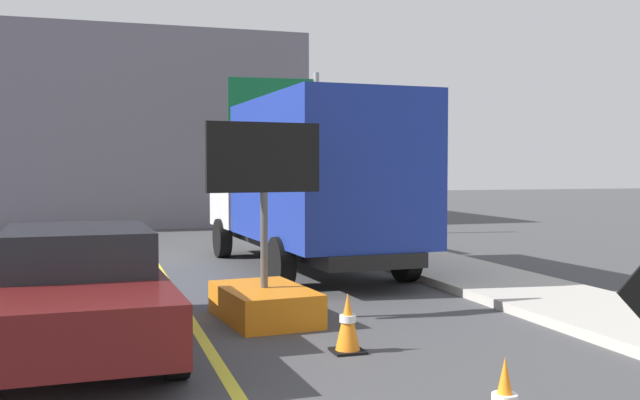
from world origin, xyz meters
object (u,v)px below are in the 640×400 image
at_px(box_truck, 309,180).
at_px(traffic_cone_mid_lane, 348,323).
at_px(highway_guide_sign, 291,124).
at_px(pickup_car, 79,288).
at_px(arrow_board_trailer, 264,285).

distance_m(box_truck, traffic_cone_mid_lane, 6.78).
xyz_separation_m(box_truck, highway_guide_sign, (1.59, 7.45, 1.59)).
distance_m(box_truck, pickup_car, 6.96).
bearing_deg(traffic_cone_mid_lane, box_truck, 77.54).
relative_size(box_truck, pickup_car, 1.54).
relative_size(highway_guide_sign, traffic_cone_mid_lane, 7.42).
height_order(box_truck, highway_guide_sign, highway_guide_sign).
xyz_separation_m(pickup_car, traffic_cone_mid_lane, (2.90, -1.12, -0.37)).
distance_m(pickup_car, highway_guide_sign, 14.34).
xyz_separation_m(box_truck, pickup_car, (-4.33, -5.33, -1.14)).
bearing_deg(box_truck, traffic_cone_mid_lane, -102.46).
xyz_separation_m(arrow_board_trailer, pickup_car, (-2.38, -0.85, 0.22)).
relative_size(arrow_board_trailer, traffic_cone_mid_lane, 4.01).
distance_m(pickup_car, traffic_cone_mid_lane, 3.13).
bearing_deg(arrow_board_trailer, highway_guide_sign, 73.49).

